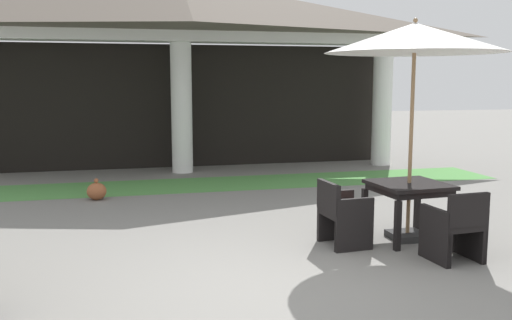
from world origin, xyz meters
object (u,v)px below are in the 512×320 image
Objects in this scene: patio_umbrella_mid_left at (415,40)px; patio_chair_mid_left_west at (342,214)px; patio_table_mid_left at (409,191)px; patio_chair_mid_left_south at (455,227)px; terracotta_urn at (97,191)px.

patio_chair_mid_left_west is (-0.96, -0.07, -2.19)m from patio_umbrella_mid_left.
patio_table_mid_left is 1.00m from patio_chair_mid_left_west.
terracotta_urn is at bearing 128.28° from patio_chair_mid_left_south.
patio_chair_mid_left_west reaches higher than terracotta_urn.
patio_chair_mid_left_west is 1.36m from patio_chair_mid_left_south.
patio_table_mid_left is 1.00m from patio_chair_mid_left_south.
patio_umbrella_mid_left is 2.39m from patio_chair_mid_left_west.
patio_chair_mid_left_south is (1.03, -0.89, -0.01)m from patio_chair_mid_left_west.
patio_table_mid_left reaches higher than terracotta_urn.
patio_umbrella_mid_left reaches higher than patio_chair_mid_left_west.
patio_chair_mid_left_west is at bearing -175.78° from patio_table_mid_left.
patio_umbrella_mid_left is at bearing 90.00° from patio_chair_mid_left_south.
patio_chair_mid_left_west reaches higher than patio_table_mid_left.
patio_table_mid_left is 0.34× the size of patio_umbrella_mid_left.
patio_chair_mid_left_south is at bearing -85.78° from patio_table_mid_left.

